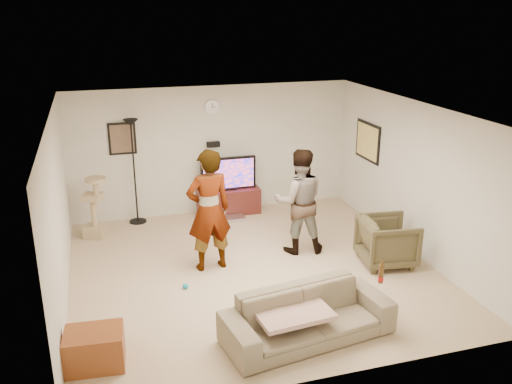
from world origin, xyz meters
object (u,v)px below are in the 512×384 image
object	(u,v)px
cat_tree	(93,207)
person_left	(209,210)
person_right	(299,201)
beer_bottle	(381,274)
tv_stand	(229,201)
side_table	(95,349)
armchair	(387,241)
tv	(228,173)
floor_lamp	(134,172)
sofa	(308,316)

from	to	relation	value
cat_tree	person_left	distance (m)	2.51
person_right	beer_bottle	size ratio (longest dim) A/B	7.06
tv_stand	cat_tree	size ratio (longest dim) A/B	1.10
tv_stand	side_table	bearing A→B (deg)	-121.69
tv_stand	armchair	distance (m)	3.45
person_left	beer_bottle	world-z (taller)	person_left
tv	floor_lamp	world-z (taller)	floor_lamp
person_right	floor_lamp	bearing A→B (deg)	-29.87
cat_tree	person_left	bearing A→B (deg)	-46.45
tv	beer_bottle	world-z (taller)	tv
tv_stand	floor_lamp	distance (m)	1.93
person_right	armchair	distance (m)	1.54
person_right	sofa	distance (m)	2.63
armchair	tv_stand	bearing A→B (deg)	40.84
cat_tree	floor_lamp	bearing A→B (deg)	31.74
person_left	side_table	xyz separation A→B (m)	(-1.79, -2.04, -0.74)
sofa	armchair	xyz separation A→B (m)	(1.98, 1.57, 0.07)
tv	person_left	size ratio (longest dim) A/B	0.56
tv	sofa	size ratio (longest dim) A/B	0.51
sofa	beer_bottle	xyz separation A→B (m)	(0.97, 0.00, 0.43)
tv	sofa	distance (m)	4.50
floor_lamp	person_left	xyz separation A→B (m)	(0.92, -2.28, -0.03)
person_right	tv	bearing A→B (deg)	-61.08
armchair	tv	bearing A→B (deg)	40.84
beer_bottle	tv_stand	bearing A→B (deg)	100.85
person_right	sofa	world-z (taller)	person_right
person_left	armchair	xyz separation A→B (m)	(2.73, -0.66, -0.58)
tv_stand	side_table	distance (m)	5.03
armchair	beer_bottle	bearing A→B (deg)	155.31
armchair	cat_tree	bearing A→B (deg)	69.03
armchair	side_table	size ratio (longest dim) A/B	1.28
side_table	armchair	bearing A→B (deg)	17.06
person_right	beer_bottle	distance (m)	2.44
person_left	armchair	distance (m)	2.86
floor_lamp	armchair	xyz separation A→B (m)	(3.65, -2.94, -0.61)
tv	person_left	xyz separation A→B (m)	(-0.86, -2.24, 0.14)
person_right	side_table	world-z (taller)	person_right
tv	sofa	bearing A→B (deg)	-91.45
person_left	sofa	size ratio (longest dim) A/B	0.91
cat_tree	side_table	size ratio (longest dim) A/B	1.69
floor_lamp	cat_tree	distance (m)	1.02
floor_lamp	beer_bottle	distance (m)	5.24
beer_bottle	side_table	world-z (taller)	beer_bottle
floor_lamp	sofa	xyz separation A→B (m)	(1.67, -4.52, -0.68)
sofa	beer_bottle	distance (m)	1.06
person_left	person_right	bearing A→B (deg)	179.82
tv	cat_tree	size ratio (longest dim) A/B	0.98
person_right	beer_bottle	bearing A→B (deg)	104.26
tv_stand	floor_lamp	size ratio (longest dim) A/B	0.61
cat_tree	armchair	size ratio (longest dim) A/B	1.32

